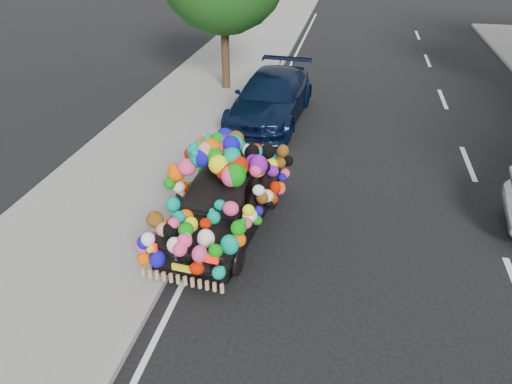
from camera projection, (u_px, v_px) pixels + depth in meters
ground at (304, 268)px, 8.91m from camera, size 100.00×100.00×0.00m
sidewalk at (82, 239)px, 9.59m from camera, size 4.00×60.00×0.12m
kerb at (179, 250)px, 9.27m from camera, size 0.15×60.00×0.13m
plush_art_car at (223, 184)px, 9.54m from camera, size 2.37×4.31×1.99m
navy_sedan at (271, 98)px, 14.87m from camera, size 2.27×4.90×1.39m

